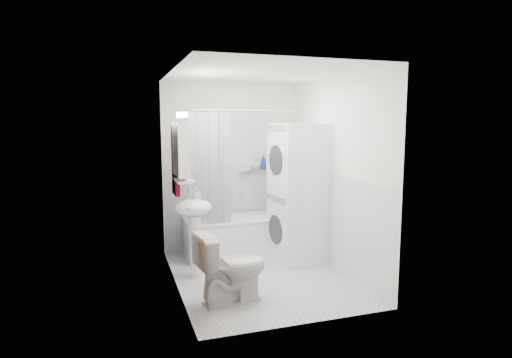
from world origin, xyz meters
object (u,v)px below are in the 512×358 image
object	(u,v)px
bathtub	(235,234)
washer_dryer	(299,193)
sink	(194,220)
toilet	(232,267)

from	to	relation	value
bathtub	washer_dryer	world-z (taller)	washer_dryer
washer_dryer	sink	bearing A→B (deg)	-176.29
toilet	washer_dryer	bearing A→B (deg)	-58.41
bathtub	sink	size ratio (longest dim) A/B	1.33
sink	toilet	size ratio (longest dim) A/B	1.40
toilet	bathtub	bearing A→B (deg)	-25.44
bathtub	toilet	size ratio (longest dim) A/B	1.86
bathtub	sink	bearing A→B (deg)	-135.02
sink	bathtub	bearing A→B (deg)	44.98
bathtub	toilet	bearing A→B (deg)	-106.75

